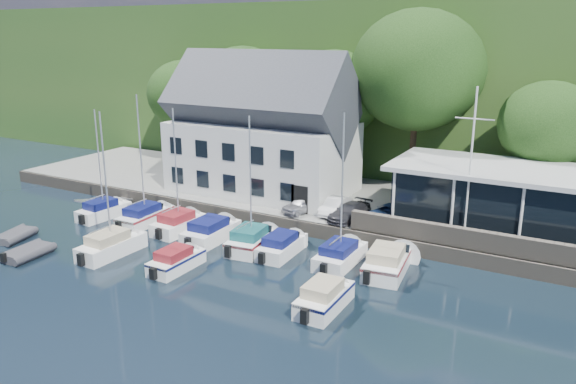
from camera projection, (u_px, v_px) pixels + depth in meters
name	position (u px, v px, depth m)	size (l,w,h in m)	color
ground	(212.00, 301.00, 28.94)	(180.00, 180.00, 0.00)	black
quay	(347.00, 204.00, 43.51)	(60.00, 13.00, 1.00)	gray
quay_face	(309.00, 229.00, 38.05)	(60.00, 0.30, 1.00)	#645C50
hillside	(474.00, 72.00, 78.84)	(160.00, 75.00, 16.00)	#2A5620
field_patch	(549.00, 12.00, 79.59)	(50.00, 30.00, 0.30)	#616A35
harbor_building	(262.00, 137.00, 44.61)	(14.40, 8.20, 8.70)	silver
club_pavilion	(495.00, 197.00, 36.41)	(13.20, 7.20, 4.10)	black
seawall	(496.00, 243.00, 32.48)	(18.00, 0.50, 1.20)	#645C50
gangway	(111.00, 208.00, 44.22)	(1.20, 6.00, 1.40)	silver
car_silver	(303.00, 204.00, 39.92)	(1.35, 3.37, 1.15)	#B5B5BA
car_white	(335.00, 206.00, 39.53)	(1.22, 3.49, 1.15)	silver
car_dgrey	(350.00, 212.00, 38.28)	(1.58, 3.89, 1.13)	#2F2E34
car_blue	(388.00, 212.00, 38.07)	(1.36, 3.44, 1.18)	#2B4984
flagpole	(470.00, 166.00, 33.50)	(2.25, 0.20, 9.37)	silver
tree_0	(185.00, 111.00, 54.64)	(7.20, 7.20, 9.84)	black
tree_1	(244.00, 108.00, 51.60)	(8.21, 8.21, 11.22)	black
tree_2	(333.00, 117.00, 46.76)	(8.09, 8.09, 11.05)	black
tree_3	(416.00, 102.00, 44.05)	(10.40, 10.40, 14.21)	black
tree_4	(545.00, 147.00, 39.20)	(6.76, 6.76, 9.24)	black
boat_r1_0	(99.00, 161.00, 40.81)	(1.74, 5.88, 8.64)	white
boat_r1_1	(141.00, 163.00, 39.40)	(1.96, 6.56, 8.99)	white
boat_r1_2	(176.00, 168.00, 37.77)	(2.06, 5.79, 9.12)	white
boat_r1_3	(211.00, 229.00, 37.27)	(2.23, 6.29, 1.52)	white
boat_r1_4	(250.00, 179.00, 34.59)	(2.17, 5.87, 9.33)	white
boat_r1_5	(282.00, 244.00, 34.91)	(1.87, 5.89, 1.39)	white
boat_r1_6	(342.00, 195.00, 32.49)	(2.05, 6.09, 8.51)	white
boat_r1_7	(388.00, 259.00, 32.24)	(2.27, 6.50, 1.56)	white
boat_r2_1	(106.00, 181.00, 33.69)	(1.91, 6.46, 9.47)	white
boat_r2_2	(176.00, 259.00, 32.65)	(1.73, 5.24, 1.35)	white
boat_r2_4	(324.00, 295.00, 27.95)	(1.88, 5.55, 1.52)	white
dinghy_0	(15.00, 234.00, 37.52)	(1.81, 3.01, 0.70)	#36353B
dinghy_1	(27.00, 251.00, 34.56)	(1.96, 3.27, 0.76)	#36353B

